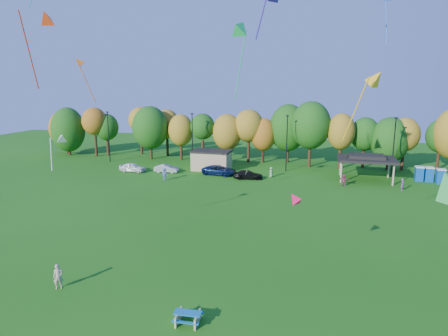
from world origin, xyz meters
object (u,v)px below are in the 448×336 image
(car_b, at_px, (166,169))
(car_d, at_px, (248,175))
(car_a, at_px, (132,167))
(picnic_table, at_px, (188,317))
(car_c, at_px, (219,170))
(kite_flyer, at_px, (58,277))
(porta_potties, at_px, (429,175))

(car_b, bearing_deg, car_d, -100.05)
(car_a, bearing_deg, picnic_table, -146.13)
(picnic_table, bearing_deg, car_c, 98.80)
(car_a, xyz_separation_m, car_d, (19.04, -0.01, -0.09))
(kite_flyer, distance_m, car_c, 36.90)
(kite_flyer, relative_size, car_b, 0.46)
(kite_flyer, bearing_deg, car_b, 64.12)
(picnic_table, height_order, kite_flyer, kite_flyer)
(porta_potties, xyz_separation_m, kite_flyer, (-31.97, -40.19, -0.21))
(kite_flyer, bearing_deg, porta_potties, 14.24)
(porta_potties, bearing_deg, car_c, -173.83)
(car_b, height_order, car_c, car_c)
(picnic_table, distance_m, car_d, 37.17)
(porta_potties, bearing_deg, car_a, -173.89)
(picnic_table, relative_size, car_c, 0.33)
(car_a, distance_m, car_d, 19.04)
(car_a, xyz_separation_m, car_b, (5.47, 1.00, -0.10))
(car_d, bearing_deg, car_c, 62.38)
(porta_potties, distance_m, car_b, 39.48)
(porta_potties, xyz_separation_m, car_a, (-44.76, -4.79, -0.37))
(car_b, distance_m, car_d, 13.61)
(picnic_table, distance_m, car_c, 39.46)
(picnic_table, xyz_separation_m, car_a, (-22.89, 36.98, 0.32))
(porta_potties, height_order, picnic_table, porta_potties)
(porta_potties, height_order, car_b, porta_potties)
(kite_flyer, bearing_deg, car_c, 50.75)
(picnic_table, relative_size, car_d, 0.39)
(porta_potties, relative_size, car_a, 0.88)
(car_c, bearing_deg, car_a, 104.52)
(car_a, relative_size, car_d, 0.97)
(car_b, xyz_separation_m, car_c, (8.61, 0.47, 0.10))
(car_c, bearing_deg, picnic_table, -158.54)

